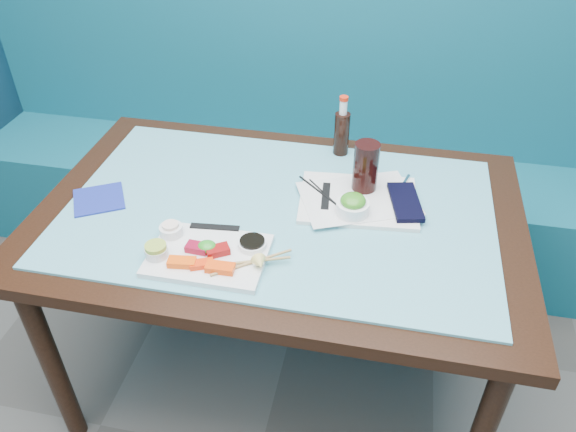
% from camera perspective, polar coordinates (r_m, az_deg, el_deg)
% --- Properties ---
extents(booth_bench, '(3.00, 0.56, 1.17)m').
position_cam_1_polar(booth_bench, '(2.52, 3.24, 5.00)').
color(booth_bench, '#10596A').
rests_on(booth_bench, ground).
extents(dining_table, '(1.40, 0.90, 0.75)m').
position_cam_1_polar(dining_table, '(1.68, -0.92, -1.73)').
color(dining_table, black).
rests_on(dining_table, ground).
extents(glass_top, '(1.22, 0.76, 0.01)m').
position_cam_1_polar(glass_top, '(1.62, -0.95, 0.65)').
color(glass_top, '#5BA8B7').
rests_on(glass_top, dining_table).
extents(sashimi_plate, '(0.30, 0.22, 0.02)m').
position_cam_1_polar(sashimi_plate, '(1.47, -8.10, -3.99)').
color(sashimi_plate, white).
rests_on(sashimi_plate, glass_top).
extents(salmon_left, '(0.07, 0.04, 0.02)m').
position_cam_1_polar(salmon_left, '(1.43, -10.73, -4.64)').
color(salmon_left, '#FF510A').
rests_on(salmon_left, sashimi_plate).
extents(salmon_mid, '(0.07, 0.05, 0.01)m').
position_cam_1_polar(salmon_mid, '(1.42, -8.77, -4.85)').
color(salmon_mid, '#F53209').
rests_on(salmon_mid, sashimi_plate).
extents(salmon_right, '(0.07, 0.04, 0.02)m').
position_cam_1_polar(salmon_right, '(1.40, -6.91, -5.24)').
color(salmon_right, '#FF460A').
rests_on(salmon_right, sashimi_plate).
extents(tuna_left, '(0.06, 0.04, 0.02)m').
position_cam_1_polar(tuna_left, '(1.47, -9.20, -3.20)').
color(tuna_left, maroon).
rests_on(tuna_left, sashimi_plate).
extents(tuna_right, '(0.07, 0.06, 0.02)m').
position_cam_1_polar(tuna_right, '(1.45, -7.16, -3.50)').
color(tuna_right, maroon).
rests_on(tuna_right, sashimi_plate).
extents(seaweed_garnish, '(0.06, 0.06, 0.03)m').
position_cam_1_polar(seaweed_garnish, '(1.46, -8.23, -3.09)').
color(seaweed_garnish, '#279021').
rests_on(seaweed_garnish, sashimi_plate).
extents(ramekin_wasabi, '(0.07, 0.07, 0.02)m').
position_cam_1_polar(ramekin_wasabi, '(1.47, -13.22, -3.58)').
color(ramekin_wasabi, silver).
rests_on(ramekin_wasabi, sashimi_plate).
extents(wasabi_fill, '(0.06, 0.06, 0.01)m').
position_cam_1_polar(wasabi_fill, '(1.46, -13.31, -3.05)').
color(wasabi_fill, '#92AE38').
rests_on(wasabi_fill, ramekin_wasabi).
extents(ramekin_ginger, '(0.07, 0.07, 0.03)m').
position_cam_1_polar(ramekin_ginger, '(1.53, -11.79, -1.43)').
color(ramekin_ginger, white).
rests_on(ramekin_ginger, sashimi_plate).
extents(ginger_fill, '(0.05, 0.05, 0.01)m').
position_cam_1_polar(ginger_fill, '(1.52, -11.87, -0.92)').
color(ginger_fill, '#F3D7C8').
rests_on(ginger_fill, ramekin_ginger).
extents(soy_dish, '(0.08, 0.08, 0.01)m').
position_cam_1_polar(soy_dish, '(1.47, -3.65, -2.86)').
color(soy_dish, white).
rests_on(soy_dish, sashimi_plate).
extents(soy_fill, '(0.07, 0.07, 0.01)m').
position_cam_1_polar(soy_fill, '(1.46, -3.66, -2.55)').
color(soy_fill, black).
rests_on(soy_fill, soy_dish).
extents(lemon_wedge, '(0.05, 0.05, 0.04)m').
position_cam_1_polar(lemon_wedge, '(1.39, -2.89, -4.80)').
color(lemon_wedge, '#EFD971').
rests_on(lemon_wedge, sashimi_plate).
extents(chopstick_sleeve, '(0.14, 0.03, 0.00)m').
position_cam_1_polar(chopstick_sleeve, '(1.54, -7.45, -1.11)').
color(chopstick_sleeve, black).
rests_on(chopstick_sleeve, sashimi_plate).
extents(wooden_chopstick_a, '(0.21, 0.08, 0.01)m').
position_cam_1_polar(wooden_chopstick_a, '(1.42, -4.10, -4.66)').
color(wooden_chopstick_a, '#A0824B').
rests_on(wooden_chopstick_a, sashimi_plate).
extents(wooden_chopstick_b, '(0.18, 0.14, 0.01)m').
position_cam_1_polar(wooden_chopstick_b, '(1.42, -3.71, -4.72)').
color(wooden_chopstick_b, '#A4804D').
rests_on(wooden_chopstick_b, sashimi_plate).
extents(serving_tray, '(0.36, 0.29, 0.01)m').
position_cam_1_polar(serving_tray, '(1.66, 7.14, 1.62)').
color(serving_tray, white).
rests_on(serving_tray, glass_top).
extents(paper_placemat, '(0.39, 0.34, 0.00)m').
position_cam_1_polar(paper_placemat, '(1.65, 7.16, 1.82)').
color(paper_placemat, silver).
rests_on(paper_placemat, serving_tray).
extents(seaweed_bowl, '(0.12, 0.12, 0.04)m').
position_cam_1_polar(seaweed_bowl, '(1.58, 6.57, 0.83)').
color(seaweed_bowl, white).
rests_on(seaweed_bowl, serving_tray).
extents(seaweed_salad, '(0.09, 0.09, 0.04)m').
position_cam_1_polar(seaweed_salad, '(1.57, 6.64, 1.56)').
color(seaweed_salad, '#35811D').
rests_on(seaweed_salad, seaweed_bowl).
extents(cola_glass, '(0.09, 0.09, 0.15)m').
position_cam_1_polar(cola_glass, '(1.66, 7.90, 4.97)').
color(cola_glass, black).
rests_on(cola_glass, serving_tray).
extents(navy_pouch, '(0.12, 0.19, 0.01)m').
position_cam_1_polar(navy_pouch, '(1.65, 11.84, 1.42)').
color(navy_pouch, black).
rests_on(navy_pouch, serving_tray).
extents(fork, '(0.03, 0.08, 0.01)m').
position_cam_1_polar(fork, '(1.74, 11.76, 3.39)').
color(fork, white).
rests_on(fork, serving_tray).
extents(black_chopstick_a, '(0.18, 0.17, 0.01)m').
position_cam_1_polar(black_chopstick_a, '(1.65, 3.72, 2.10)').
color(black_chopstick_a, black).
rests_on(black_chopstick_a, serving_tray).
extents(black_chopstick_b, '(0.13, 0.15, 0.01)m').
position_cam_1_polar(black_chopstick_b, '(1.65, 3.99, 2.05)').
color(black_chopstick_b, black).
rests_on(black_chopstick_b, serving_tray).
extents(tray_sleeve, '(0.04, 0.14, 0.00)m').
position_cam_1_polar(tray_sleeve, '(1.65, 3.86, 2.05)').
color(tray_sleeve, black).
rests_on(tray_sleeve, serving_tray).
extents(cola_bottle_body, '(0.05, 0.05, 0.14)m').
position_cam_1_polar(cola_bottle_body, '(1.85, 5.47, 8.31)').
color(cola_bottle_body, black).
rests_on(cola_bottle_body, glass_top).
extents(cola_bottle_neck, '(0.03, 0.03, 0.05)m').
position_cam_1_polar(cola_bottle_neck, '(1.81, 5.65, 10.95)').
color(cola_bottle_neck, white).
rests_on(cola_bottle_neck, cola_bottle_body).
extents(cola_bottle_cap, '(0.03, 0.03, 0.01)m').
position_cam_1_polar(cola_bottle_cap, '(1.79, 5.71, 11.80)').
color(cola_bottle_cap, red).
rests_on(cola_bottle_cap, cola_bottle_neck).
extents(blue_napkin, '(0.19, 0.19, 0.01)m').
position_cam_1_polar(blue_napkin, '(1.75, -18.66, 1.63)').
color(blue_napkin, navy).
rests_on(blue_napkin, glass_top).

